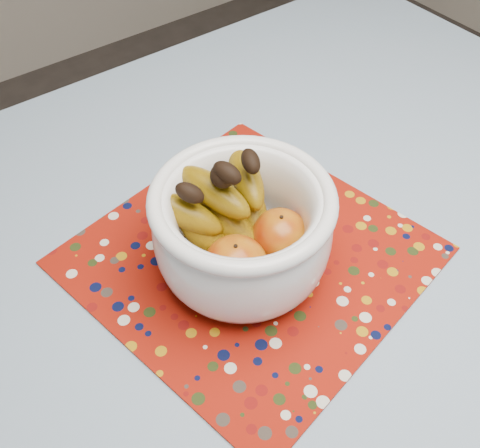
% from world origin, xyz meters
% --- Properties ---
extents(table, '(1.20, 1.20, 0.75)m').
position_xyz_m(table, '(0.00, 0.00, 0.67)').
color(table, brown).
rests_on(table, ground).
extents(tablecloth, '(1.32, 1.32, 0.01)m').
position_xyz_m(tablecloth, '(0.00, 0.00, 0.76)').
color(tablecloth, slate).
rests_on(tablecloth, table).
extents(placemat, '(0.50, 0.50, 0.00)m').
position_xyz_m(placemat, '(-0.11, 0.11, 0.76)').
color(placemat, maroon).
rests_on(placemat, tablecloth).
extents(fruit_bowl, '(0.25, 0.24, 0.19)m').
position_xyz_m(fruit_bowl, '(-0.13, 0.11, 0.85)').
color(fruit_bowl, white).
rests_on(fruit_bowl, placemat).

